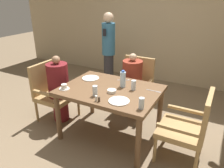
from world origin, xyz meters
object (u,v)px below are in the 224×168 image
plate_main_left (119,101)px  diner_in_far_chair (132,84)px  glass_tall_mid (141,103)px  bowl_small (112,91)px  plate_main_right (91,78)px  teacup_with_saucer (64,87)px  glass_tall_near (95,91)px  glass_tall_far (134,85)px  chair_left_side (52,90)px  standing_host (109,49)px  diner_in_left_chair (59,88)px  water_bottle (123,79)px  chair_far_side (135,83)px  chair_right_side (190,126)px

plate_main_left → diner_in_far_chair: bearing=104.7°
glass_tall_mid → bowl_small: bearing=155.9°
plate_main_left → plate_main_right: bearing=146.8°
teacup_with_saucer → glass_tall_near: (0.47, 0.02, 0.04)m
plate_main_right → glass_tall_far: 0.73m
plate_main_right → glass_tall_near: bearing=-51.1°
chair_left_side → bowl_small: 1.16m
diner_in_far_chair → standing_host: (-0.87, 0.77, 0.31)m
diner_in_left_chair → teacup_with_saucer: diner_in_left_chair is taller
diner_in_left_chair → water_bottle: (1.02, 0.14, 0.30)m
standing_host → plate_main_left: standing_host is taller
diner_in_far_chair → water_bottle: bearing=-79.1°
standing_host → plate_main_left: size_ratio=6.24×
glass_tall_near → chair_far_side: bearing=86.8°
plate_main_left → water_bottle: 0.46m
plate_main_right → bowl_small: (0.51, -0.28, 0.01)m
glass_tall_mid → glass_tall_far: 0.51m
glass_tall_mid → plate_main_left: bearing=172.6°
chair_left_side → plate_main_left: chair_left_side is taller
standing_host → bowl_small: (0.94, -1.60, -0.09)m
teacup_with_saucer → glass_tall_near: bearing=2.9°
chair_right_side → glass_tall_mid: 0.67m
plate_main_right → water_bottle: (0.55, -0.04, 0.10)m
chair_far_side → chair_right_side: 1.38m
chair_left_side → glass_tall_far: size_ratio=6.95×
chair_far_side → water_bottle: size_ratio=3.94×
chair_far_side → glass_tall_near: bearing=-93.2°
bowl_small → diner_in_left_chair: bearing=174.6°
chair_far_side → glass_tall_near: chair_far_side is taller
bowl_small → chair_right_side: bearing=5.4°
chair_left_side → glass_tall_far: chair_left_side is taller
chair_right_side → chair_far_side: bearing=140.0°
chair_left_side → standing_host: standing_host is taller
diner_in_far_chair → glass_tall_near: diner_in_far_chair is taller
chair_far_side → bowl_small: size_ratio=7.86×
bowl_small → glass_tall_mid: size_ratio=0.88×
standing_host → plate_main_left: bearing=-57.6°
diner_in_far_chair → glass_tall_far: (0.28, -0.63, 0.27)m
chair_far_side → plate_main_right: chair_far_side is taller
glass_tall_near → diner_in_left_chair: bearing=162.0°
chair_left_side → plate_main_left: size_ratio=3.63×
bowl_small → glass_tall_mid: (0.49, -0.22, 0.05)m
chair_left_side → standing_host: bearing=82.8°
chair_far_side → teacup_with_saucer: size_ratio=6.56×
chair_left_side → diner_in_far_chair: diner_in_far_chair is taller
plate_main_right → bowl_small: size_ratio=2.16×
diner_in_left_chair → chair_far_side: 1.27m
chair_far_side → chair_right_side: bearing=-40.0°
diner_in_far_chair → glass_tall_near: size_ratio=7.94×
chair_far_side → plate_main_right: 0.86m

